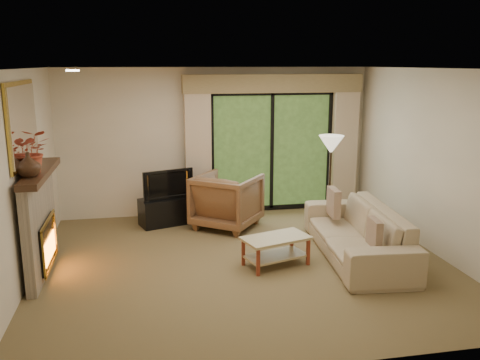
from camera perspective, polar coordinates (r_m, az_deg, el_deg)
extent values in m
plane|color=brown|center=(7.02, 0.47, -9.32)|extent=(5.50, 5.50, 0.00)
plane|color=silver|center=(6.50, 0.51, 12.40)|extent=(5.50, 5.50, 0.00)
plane|color=beige|center=(9.06, -2.65, 4.31)|extent=(5.00, 0.00, 5.00)
plane|color=beige|center=(4.30, 7.13, -5.66)|extent=(5.00, 0.00, 5.00)
plane|color=beige|center=(6.68, -23.33, 0.09)|extent=(0.00, 5.00, 5.00)
plane|color=beige|center=(7.66, 21.10, 1.84)|extent=(0.00, 5.00, 5.00)
cube|color=#C9AE90|center=(8.88, -4.73, 3.45)|extent=(0.45, 0.18, 2.35)
cube|color=#C9AE90|center=(9.55, 11.62, 3.90)|extent=(0.45, 0.18, 2.35)
cube|color=#927B51|center=(9.03, 3.82, 10.77)|extent=(3.20, 0.24, 0.32)
cube|color=black|center=(8.68, -8.15, -3.47)|extent=(0.99, 0.67, 0.46)
imported|color=black|center=(8.55, -8.25, -0.40)|extent=(0.86, 0.38, 0.50)
imported|color=brown|center=(8.39, -1.48, -2.34)|extent=(1.35, 1.36, 0.90)
imported|color=tan|center=(7.34, 12.97, -5.70)|extent=(1.18, 2.51, 0.71)
cube|color=brown|center=(6.64, 14.86, -5.74)|extent=(0.13, 0.36, 0.35)
cube|color=brown|center=(7.86, 10.47, -2.48)|extent=(0.15, 0.43, 0.42)
imported|color=#392215|center=(6.40, -22.67, 1.60)|extent=(0.35, 0.35, 0.29)
imported|color=#AE442D|center=(6.58, -22.41, 3.00)|extent=(0.49, 0.42, 0.53)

